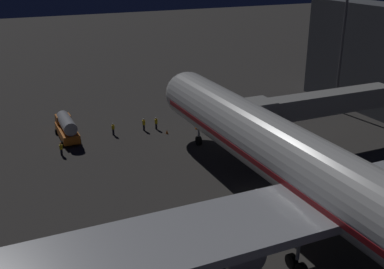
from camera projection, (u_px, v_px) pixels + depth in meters
name	position (u px, v px, depth m)	size (l,w,h in m)	color
ground_plane	(269.00, 202.00, 46.66)	(320.00, 320.00, 0.00)	#383533
airliner_at_gate	(344.00, 193.00, 36.22)	(55.44, 65.91, 17.90)	silver
jet_bridge	(310.00, 106.00, 56.68)	(21.04, 3.40, 7.41)	#9E9E99
apron_floodlight_mast	(343.00, 41.00, 69.90)	(2.90, 0.50, 18.80)	#59595E
fuel_tanker	(67.00, 127.00, 62.05)	(2.46, 6.79, 3.15)	orange
ground_crew_near_nose_gear	(156.00, 123.00, 65.57)	(0.40, 0.40, 1.75)	black
ground_crew_marshaller_fwd	(144.00, 124.00, 65.07)	(0.40, 0.40, 1.79)	black
ground_crew_under_port_wing	(113.00, 129.00, 63.44)	(0.40, 0.40, 1.71)	black
ground_crew_walking_aft	(61.00, 148.00, 57.08)	(0.40, 0.40, 1.64)	black
traffic_cone_nose_port	(196.00, 127.00, 65.89)	(0.36, 0.36, 0.55)	orange
traffic_cone_nose_starboard	(167.00, 132.00, 64.19)	(0.36, 0.36, 0.55)	orange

